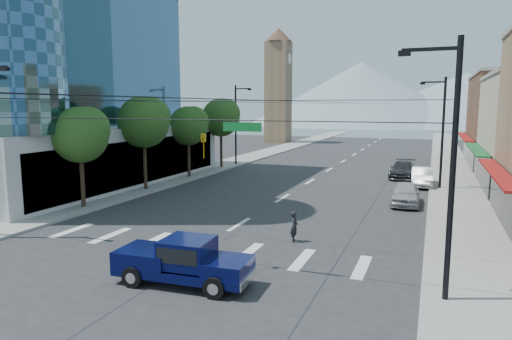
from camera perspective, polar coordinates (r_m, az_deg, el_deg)
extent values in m
plane|color=#28282B|center=(21.20, -8.71, -10.66)|extent=(160.00, 160.00, 0.00)
cube|color=gray|center=(61.83, 0.21, 1.88)|extent=(4.00, 120.00, 0.15)
cube|color=gray|center=(57.75, 23.02, 0.79)|extent=(4.00, 120.00, 0.15)
cube|color=#B7B7B2|center=(48.41, -28.04, 2.08)|extent=(29.00, 26.00, 5.00)
cube|color=#8C6B4C|center=(83.72, 2.80, 9.62)|extent=(4.00, 4.00, 18.00)
cone|color=brown|center=(84.60, 2.85, 16.54)|extent=(4.80, 4.80, 2.40)
cone|color=gray|center=(169.26, 12.96, 9.33)|extent=(80.00, 80.00, 22.00)
cone|color=gray|center=(177.62, 24.78, 8.09)|extent=(90.00, 90.00, 18.00)
cylinder|color=black|center=(31.95, -20.91, -0.55)|extent=(0.28, 0.28, 4.55)
sphere|color=#214517|center=(31.68, -21.15, 4.11)|extent=(3.64, 3.64, 3.64)
sphere|color=#214517|center=(31.62, -20.28, 4.87)|extent=(2.86, 2.86, 2.86)
cylinder|color=black|center=(37.33, -13.73, 1.37)|extent=(0.28, 0.28, 5.11)
sphere|color=#214517|center=(37.12, -13.88, 5.85)|extent=(4.09, 4.09, 4.09)
sphere|color=#214517|center=(37.12, -13.12, 6.49)|extent=(3.21, 3.21, 3.21)
cylinder|color=black|center=(43.24, -8.39, 2.03)|extent=(0.28, 0.28, 4.55)
sphere|color=#214517|center=(43.05, -8.47, 5.48)|extent=(3.64, 3.64, 3.64)
sphere|color=#214517|center=(43.10, -7.81, 6.02)|extent=(2.86, 2.86, 2.86)
cylinder|color=black|center=(49.39, -4.38, 3.17)|extent=(0.28, 0.28, 5.11)
sphere|color=#214517|center=(49.22, -4.41, 6.56)|extent=(4.09, 4.09, 4.09)
sphere|color=#214517|center=(49.31, -3.84, 7.03)|extent=(3.21, 3.21, 3.21)
cylinder|color=black|center=(16.50, 23.36, -0.53)|extent=(0.20, 0.20, 9.00)
cylinder|color=black|center=(19.24, -10.60, 6.22)|extent=(21.60, 0.04, 0.04)
imported|color=gold|center=(18.55, -6.57, 2.99)|extent=(0.16, 0.20, 1.00)
cube|color=#0C6626|center=(17.77, -1.74, 5.41)|extent=(1.60, 0.06, 0.35)
cylinder|color=black|center=(51.81, -2.55, 5.57)|extent=(0.20, 0.20, 9.00)
cube|color=black|center=(51.43, -1.65, 10.13)|extent=(1.80, 0.12, 0.12)
cube|color=black|center=(51.12, -0.81, 10.03)|extent=(0.40, 0.25, 0.18)
cylinder|color=black|center=(39.40, 22.30, 4.18)|extent=(0.20, 0.20, 9.00)
cube|color=black|center=(39.37, 21.30, 10.21)|extent=(1.80, 0.12, 0.12)
cube|color=black|center=(39.38, 20.11, 10.12)|extent=(0.40, 0.25, 0.18)
cube|color=#080C3E|center=(18.04, -9.06, -12.32)|extent=(5.32, 2.20, 0.33)
cube|color=#080C3E|center=(17.19, -3.46, -11.93)|extent=(1.62, 1.89, 0.52)
cube|color=#080C3E|center=(17.71, -8.56, -10.10)|extent=(1.90, 1.86, 1.04)
cube|color=black|center=(17.68, -8.56, -9.81)|extent=(1.71, 1.87, 0.57)
cube|color=#080C3E|center=(18.61, -13.32, -10.40)|extent=(2.29, 2.02, 0.62)
cube|color=silver|center=(17.07, -1.01, -13.42)|extent=(0.22, 1.81, 0.33)
cube|color=silver|center=(19.31, -16.10, -11.15)|extent=(0.22, 1.81, 0.28)
cylinder|color=black|center=(16.66, -5.24, -14.47)|extent=(0.81, 0.33, 0.80)
cylinder|color=black|center=(18.21, -2.96, -12.44)|extent=(0.81, 0.33, 0.80)
cylinder|color=black|center=(18.15, -15.17, -12.80)|extent=(0.81, 0.33, 0.80)
cylinder|color=black|center=(19.58, -12.24, -11.12)|extent=(0.81, 0.33, 0.80)
imported|color=black|center=(23.04, 4.81, -7.04)|extent=(0.48, 0.63, 1.55)
imported|color=#B9B8BE|center=(32.93, 18.17, -2.81)|extent=(1.96, 4.63, 1.56)
imported|color=silver|center=(40.91, 20.04, -0.81)|extent=(1.83, 4.86, 1.58)
imported|color=#2A2A2C|center=(44.98, 17.89, 0.05)|extent=(2.34, 5.45, 1.57)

